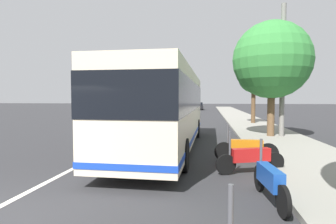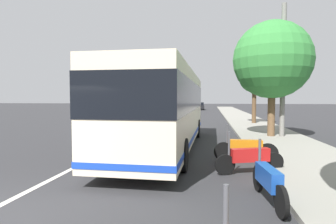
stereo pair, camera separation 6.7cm
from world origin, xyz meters
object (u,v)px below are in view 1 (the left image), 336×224
object	(u,v)px
motorcycle_mid_row	(250,158)
car_oncoming	(198,106)
roadside_tree_far_block	(254,78)
car_side_street	(165,109)
utility_pole	(283,72)
roadside_tree_mid_block	(272,60)
car_ahead_same_lane	(173,106)
motorcycle_angled	(270,180)
motorcycle_by_tree	(246,148)
coach_bus	(166,106)

from	to	relation	value
motorcycle_mid_row	car_oncoming	size ratio (longest dim) A/B	0.43
motorcycle_mid_row	roadside_tree_far_block	distance (m)	16.02
car_side_street	utility_pole	bearing A→B (deg)	25.99
roadside_tree_mid_block	roadside_tree_far_block	bearing A→B (deg)	-2.23
car_side_street	roadside_tree_far_block	xyz separation A→B (m)	(-14.24, -9.75, 3.13)
car_ahead_same_lane	car_oncoming	xyz separation A→B (m)	(-0.08, -5.00, -0.05)
motorcycle_angled	motorcycle_by_tree	size ratio (longest dim) A/B	0.97
motorcycle_angled	utility_pole	size ratio (longest dim) A/B	0.29
motorcycle_angled	car_ahead_same_lane	xyz separation A→B (m)	(47.21, 8.37, 0.26)
utility_pole	motorcycle_by_tree	bearing A→B (deg)	156.08
motorcycle_angled	roadside_tree_far_block	distance (m)	18.16
motorcycle_mid_row	utility_pole	xyz separation A→B (m)	(7.34, -2.67, 3.13)
car_side_street	utility_pole	distance (m)	24.65
coach_bus	car_oncoming	xyz separation A→B (m)	(41.34, 0.26, -1.19)
motorcycle_by_tree	car_oncoming	bearing A→B (deg)	-84.69
roadside_tree_mid_block	motorcycle_angled	bearing A→B (deg)	167.91
coach_bus	roadside_tree_far_block	world-z (taller)	roadside_tree_far_block
motorcycle_by_tree	roadside_tree_far_block	world-z (taller)	roadside_tree_far_block
coach_bus	motorcycle_angled	size ratio (longest dim) A/B	5.54
motorcycle_by_tree	car_ahead_same_lane	world-z (taller)	car_ahead_same_lane
roadside_tree_mid_block	roadside_tree_far_block	world-z (taller)	roadside_tree_mid_block
motorcycle_angled	coach_bus	bearing A→B (deg)	21.79
car_side_street	roadside_tree_far_block	bearing A→B (deg)	36.34
roadside_tree_far_block	car_oncoming	bearing A→B (deg)	11.05
motorcycle_mid_row	roadside_tree_mid_block	distance (m)	8.57
motorcycle_by_tree	car_side_street	distance (m)	29.21
car_side_street	car_oncoming	size ratio (longest dim) A/B	0.85
coach_bus	car_ahead_same_lane	size ratio (longest dim) A/B	2.53
coach_bus	roadside_tree_far_block	bearing A→B (deg)	-24.21
coach_bus	motorcycle_by_tree	xyz separation A→B (m)	(-2.14, -3.10, -1.38)
car_ahead_same_lane	motorcycle_angled	bearing A→B (deg)	8.52
motorcycle_by_tree	car_oncoming	distance (m)	43.61
car_ahead_same_lane	roadside_tree_far_block	bearing A→B (deg)	18.46
motorcycle_angled	roadside_tree_far_block	size ratio (longest dim) A/B	0.40
coach_bus	motorcycle_angled	bearing A→B (deg)	-151.12
car_oncoming	utility_pole	bearing A→B (deg)	-173.36
utility_pole	roadside_tree_mid_block	bearing A→B (deg)	83.95
roadside_tree_mid_block	utility_pole	bearing A→B (deg)	-96.05
car_ahead_same_lane	roadside_tree_far_block	size ratio (longest dim) A/B	0.87
motorcycle_mid_row	car_ahead_same_lane	size ratio (longest dim) A/B	0.45
motorcycle_angled	motorcycle_mid_row	distance (m)	2.21
motorcycle_angled	roadside_tree_far_block	xyz separation A→B (m)	(17.68, -2.37, 3.40)
motorcycle_mid_row	motorcycle_angled	bearing A→B (deg)	71.99
car_ahead_same_lane	utility_pole	bearing A→B (deg)	14.72
roadside_tree_mid_block	roadside_tree_far_block	xyz separation A→B (m)	(8.06, -0.31, -0.36)
car_ahead_same_lane	car_oncoming	world-z (taller)	car_ahead_same_lane
motorcycle_angled	utility_pole	bearing A→B (deg)	-21.78
motorcycle_by_tree	roadside_tree_far_block	distance (m)	14.63
car_ahead_same_lane	motorcycle_mid_row	bearing A→B (deg)	8.92
car_oncoming	utility_pole	distance (m)	38.16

